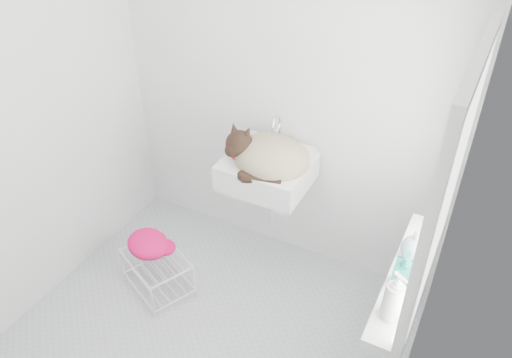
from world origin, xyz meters
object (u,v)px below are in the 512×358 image
at_px(bottle_a, 390,316).
at_px(cat, 268,157).
at_px(bottle_b, 401,286).
at_px(wire_rack, 157,269).
at_px(sink, 267,160).
at_px(bottle_c, 412,257).

bearing_deg(bottle_a, cat, 140.20).
bearing_deg(bottle_b, bottle_a, -90.00).
bearing_deg(wire_rack, cat, 42.30).
relative_size(wire_rack, bottle_b, 2.22).
bearing_deg(bottle_b, cat, 147.35).
distance_m(sink, bottle_b, 1.15).
xyz_separation_m(cat, bottle_c, (0.95, -0.41, -0.04)).
xyz_separation_m(wire_rack, bottle_c, (1.49, 0.08, 0.70)).
relative_size(sink, bottle_a, 2.52).
height_order(bottle_a, bottle_b, bottle_a).
bearing_deg(sink, bottle_b, -33.11).
height_order(sink, bottle_a, same).
relative_size(sink, wire_rack, 1.20).
distance_m(bottle_b, bottle_c, 0.20).
relative_size(wire_rack, bottle_a, 2.10).
bearing_deg(wire_rack, bottle_b, -4.60).
xyz_separation_m(bottle_a, bottle_b, (0.00, 0.18, 0.00)).
bearing_deg(bottle_a, sink, 139.89).
relative_size(cat, bottle_b, 2.56).
xyz_separation_m(sink, bottle_a, (0.97, -0.81, 0.00)).
height_order(sink, bottle_c, sink).
bearing_deg(wire_rack, bottle_c, 3.18).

